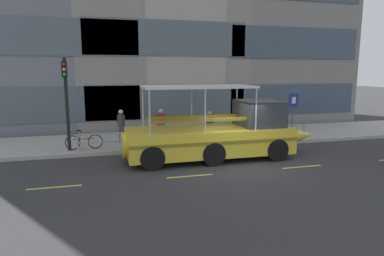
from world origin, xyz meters
name	(u,v)px	position (x,y,z in m)	size (l,w,h in m)	color
ground_plane	(238,164)	(0.00, 0.00, 0.00)	(120.00, 120.00, 0.00)	#333335
sidewalk	(201,137)	(0.00, 5.60, 0.09)	(32.00, 4.80, 0.18)	#A8A59E
curb_edge	(215,147)	(0.00, 3.11, 0.09)	(32.00, 0.18, 0.18)	#B2ADA3
lane_centreline	(248,171)	(0.00, -1.06, 0.00)	(25.80, 0.12, 0.01)	#DBD64C
curb_guardrail	(201,134)	(-0.64, 3.45, 0.74)	(12.19, 0.09, 0.82)	#9EA0A8
traffic_light_pole	(66,95)	(-7.08, 3.70, 2.82)	(0.24, 0.46, 4.37)	black
parking_sign	(293,108)	(4.89, 3.83, 1.88)	(0.60, 0.12, 2.50)	#4C4F54
leaned_bicycle	(84,142)	(-6.41, 3.83, 0.56)	(1.74, 0.46, 0.96)	black
duck_tour_boat	(221,134)	(-0.34, 1.19, 1.09)	(9.19, 2.53, 3.31)	yellow
pedestrian_near_bow	(245,121)	(2.33, 4.67, 1.10)	(0.44, 0.21, 1.53)	black
pedestrian_mid_left	(209,123)	(0.13, 4.40, 1.13)	(0.43, 0.27, 1.57)	#1E2338
pedestrian_mid_right	(161,121)	(-2.46, 4.99, 1.22)	(0.50, 0.24, 1.73)	#47423D
pedestrian_near_stern	(121,123)	(-4.57, 4.95, 1.24)	(0.38, 0.39, 1.75)	#47423D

